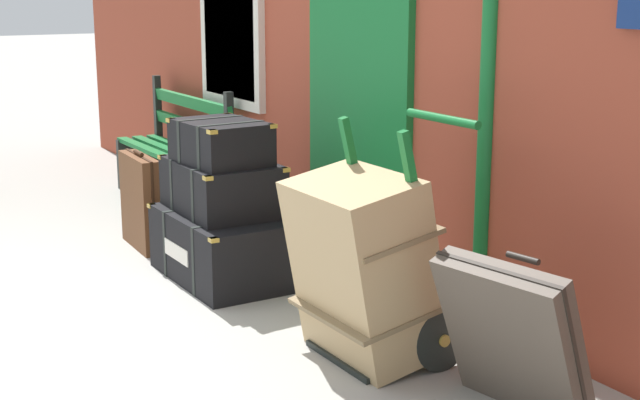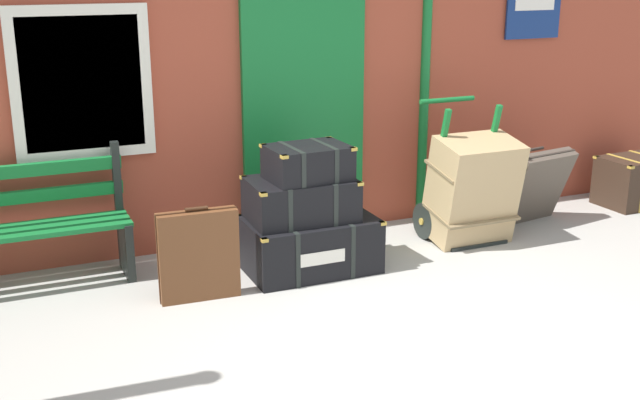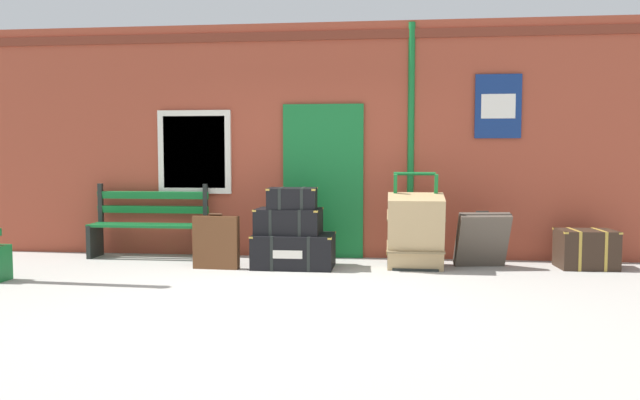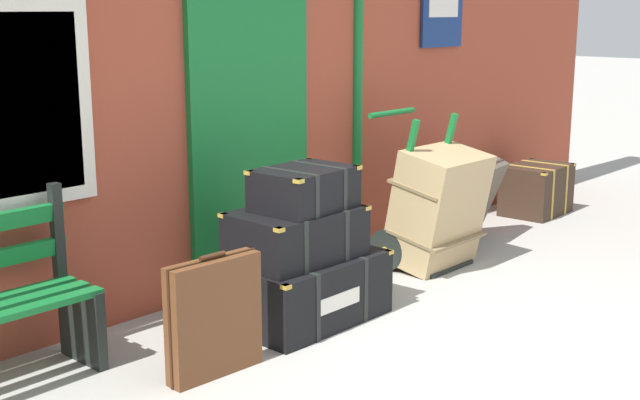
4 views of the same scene
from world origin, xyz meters
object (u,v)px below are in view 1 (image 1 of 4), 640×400
Objects in this scene: steamer_trunk_middle at (222,186)px; large_brown_trunk at (363,267)px; suitcase_cream at (513,337)px; porters_trolley at (392,300)px; suitcase_charcoal at (141,202)px; platform_bench at (176,151)px; steamer_trunk_base at (226,246)px; steamer_trunk_top at (221,142)px.

steamer_trunk_middle is 1.58m from large_brown_trunk.
large_brown_trunk is at bearing -165.98° from suitcase_cream.
steamer_trunk_middle is 1.62m from porters_trolley.
suitcase_charcoal is at bearing -165.58° from steamer_trunk_middle.
suitcase_charcoal is at bearing -170.35° from porters_trolley.
platform_bench is 1.38m from suitcase_charcoal.
steamer_trunk_base is at bearing -174.19° from suitcase_cream.
porters_trolley is at bearing 9.65° from suitcase_charcoal.
platform_bench is 2.30× the size of suitcase_charcoal.
suitcase_cream is (0.84, 0.03, 0.08)m from porters_trolley.
suitcase_cream reaches higher than suitcase_charcoal.
porters_trolley is at bearing 8.03° from steamer_trunk_top.
porters_trolley is at bearing -5.12° from platform_bench.
steamer_trunk_middle is 0.94m from suitcase_charcoal.
suitcase_cream is (0.84, 0.21, -0.12)m from large_brown_trunk.
steamer_trunk_middle is at bearing -179.45° from large_brown_trunk.
porters_trolley is at bearing 6.93° from steamer_trunk_middle.
porters_trolley reaches higher than steamer_trunk_base.
large_brown_trunk reaches higher than suitcase_charcoal.
steamer_trunk_top is 0.89× the size of suitcase_cream.
porters_trolley is (1.53, 0.22, -0.60)m from steamer_trunk_top.
suitcase_charcoal is at bearing -172.22° from suitcase_cream.
porters_trolley reaches higher than suitcase_charcoal.
steamer_trunk_base is at bearing -12.59° from steamer_trunk_middle.
porters_trolley is at bearing 90.00° from large_brown_trunk.
steamer_trunk_base is 1.60× the size of steamer_trunk_top.
suitcase_cream is 3.32m from suitcase_charcoal.
steamer_trunk_top is (2.08, -0.54, 0.43)m from platform_bench.
steamer_trunk_top is at bearing -25.50° from steamer_trunk_middle.
large_brown_trunk is (3.61, -0.50, 0.03)m from platform_bench.
platform_bench is 1.58× the size of steamer_trunk_base.
porters_trolley reaches higher than platform_bench.
steamer_trunk_top is 1.09m from suitcase_charcoal.
steamer_trunk_base is 1.53m from porters_trolley.
porters_trolley reaches higher than steamer_trunk_middle.
large_brown_trunk is (1.58, 0.02, -0.11)m from steamer_trunk_middle.
large_brown_trunk reaches higher than steamer_trunk_middle.
suitcase_charcoal is at bearing -32.65° from platform_bench.
platform_bench is at bearing 165.82° from steamer_trunk_base.
large_brown_trunk reaches higher than suitcase_cream.
steamer_trunk_top reaches higher than suitcase_charcoal.
platform_bench is 3.64m from large_brown_trunk.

